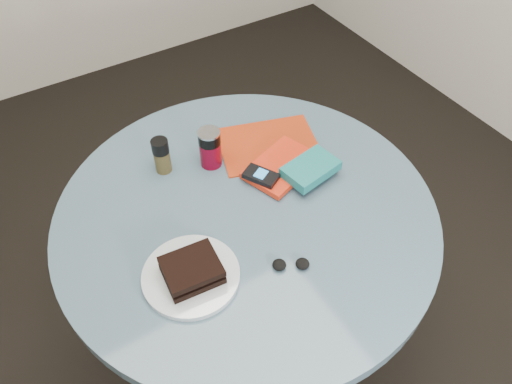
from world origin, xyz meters
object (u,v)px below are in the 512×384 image
sandwich (192,270)px  mp3_player (261,176)px  magazine (268,145)px  novel (311,169)px  plate (191,276)px  red_book (281,166)px  pepper_grinder (162,155)px  headphones (291,264)px  soda_can (210,148)px  table (247,247)px

sandwich → mp3_player: bearing=31.0°
magazine → novel: 0.18m
plate → magazine: plate is taller
red_book → pepper_grinder: bearing=129.1°
headphones → sandwich: bearing=157.0°
soda_can → novel: (0.20, -0.19, -0.02)m
table → magazine: 0.31m
plate → pepper_grinder: 0.37m
magazine → headphones: size_ratio=3.03×
table → soda_can: size_ratio=8.59×
table → sandwich: (-0.21, -0.12, 0.20)m
plate → magazine: 0.50m
headphones → mp3_player: bearing=72.6°
pepper_grinder → novel: 0.41m
sandwich → soda_can: bearing=55.6°
red_book → headphones: 0.33m
sandwich → mp3_player: 0.35m
plate → sandwich: sandwich is taller
headphones → plate: bearing=155.8°
plate → headphones: headphones is taller
pepper_grinder → headphones: size_ratio=1.14×
pepper_grinder → mp3_player: bearing=-42.7°
plate → novel: novel is taller
novel → mp3_player: 0.14m
soda_can → pepper_grinder: size_ratio=1.09×
table → sandwich: 0.32m
novel → mp3_player: size_ratio=1.40×
soda_can → mp3_player: (0.08, -0.14, -0.03)m
plate → sandwich: 0.03m
magazine → headphones: (-0.19, -0.39, 0.01)m
novel → red_book: bearing=115.9°
sandwich → mp3_player: size_ratio=1.29×
table → pepper_grinder: bearing=116.0°
table → pepper_grinder: 0.35m
novel → headphones: 0.30m
sandwich → pepper_grinder: 0.38m
table → sandwich: sandwich is taller
headphones → novel: bearing=45.7°
magazine → sandwich: bearing=-125.7°
red_book → mp3_player: mp3_player is taller
table → plate: (-0.22, -0.11, 0.17)m
mp3_player → headphones: mp3_player is taller
plate → soda_can: bearing=54.8°
sandwich → table: bearing=29.0°
pepper_grinder → sandwich: bearing=-104.3°
sandwich → red_book: size_ratio=0.66×
table → plate: 0.30m
red_book → sandwich: bearing=-171.9°
headphones → magazine: bearing=64.5°
table → novel: bearing=1.7°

